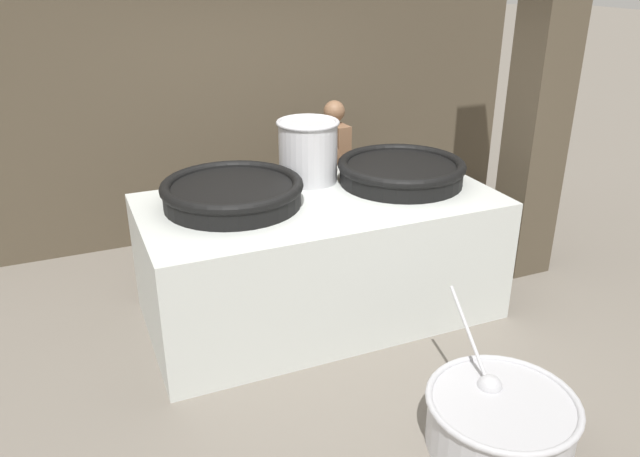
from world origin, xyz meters
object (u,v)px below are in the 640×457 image
at_px(giant_wok_near, 232,192).
at_px(cook, 333,169).
at_px(stock_pot, 308,150).
at_px(giant_wok_far, 401,171).
at_px(prep_bowl_vegetables, 500,419).

bearing_deg(giant_wok_near, cook, 39.38).
bearing_deg(stock_pot, giant_wok_far, -26.56).
xyz_separation_m(giant_wok_far, prep_bowl_vegetables, (-0.39, -2.00, -0.94)).
bearing_deg(cook, prep_bowl_vegetables, 80.33).
distance_m(giant_wok_far, stock_pot, 0.81).
bearing_deg(cook, giant_wok_far, 90.81).
distance_m(giant_wok_near, cook, 1.78).
distance_m(giant_wok_near, giant_wok_far, 1.46).
height_order(giant_wok_near, giant_wok_far, giant_wok_near).
relative_size(giant_wok_near, cook, 0.73).
relative_size(giant_wok_far, stock_pot, 2.04).
height_order(giant_wok_near, cook, cook).
xyz_separation_m(giant_wok_far, cook, (-0.11, 1.16, -0.32)).
xyz_separation_m(stock_pot, cook, (0.60, 0.81, -0.49)).
xyz_separation_m(cook, prep_bowl_vegetables, (-0.28, -3.17, -0.63)).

